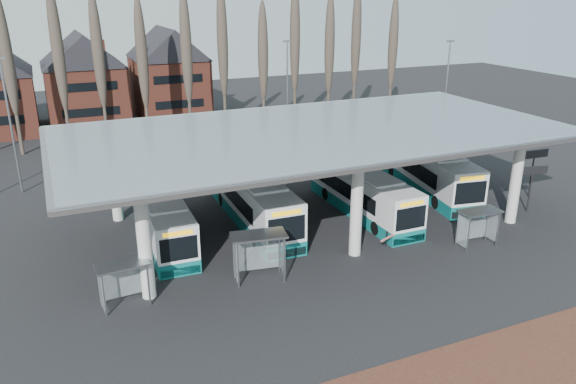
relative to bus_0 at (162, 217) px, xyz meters
name	(u,v)px	position (x,y,z in m)	size (l,w,h in m)	color
ground	(377,272)	(9.84, -9.36, -1.42)	(140.00, 140.00, 0.00)	black
station_canopy	(315,139)	(9.84, -1.36, 4.26)	(32.00, 16.00, 6.34)	silver
poplar_row	(205,51)	(9.84, 23.64, 7.35)	(45.10, 1.10, 14.50)	#473D33
townhouse_row	(37,74)	(-5.91, 34.64, 4.52)	(36.80, 10.30, 12.25)	brown
lamp_post_a	(11,124)	(-8.16, 12.64, 3.91)	(0.80, 0.16, 10.17)	slate
lamp_post_b	(287,92)	(15.84, 16.64, 3.91)	(0.80, 0.16, 10.17)	slate
lamp_post_c	(446,92)	(29.84, 10.64, 3.91)	(0.80, 0.16, 10.17)	slate
bus_0	(162,217)	(0.00, 0.00, 0.00)	(2.71, 10.92, 3.01)	silver
bus_1	(253,199)	(6.12, 0.27, 0.16)	(2.96, 12.16, 3.36)	silver
bus_2	(362,192)	(13.57, -1.37, 0.06)	(2.46, 11.30, 3.14)	silver
bus_3	(426,169)	(20.59, 0.79, 0.19)	(4.59, 12.53, 3.41)	silver
shelter_0	(123,275)	(-3.38, -7.19, 0.26)	(2.58, 1.45, 2.31)	gray
shelter_1	(258,246)	(3.63, -7.35, 0.53)	(3.08, 1.89, 2.68)	gray
shelter_2	(477,220)	(17.12, -8.80, 0.28)	(2.58, 1.38, 2.34)	gray
info_sign_0	(532,174)	(24.30, -5.93, 1.35)	(2.20, 0.53, 3.31)	black
info_sign_1	(534,158)	(26.76, -3.66, 1.61)	(2.43, 0.26, 3.61)	black
barrier	(390,237)	(12.13, -7.06, -0.65)	(1.87, 0.90, 0.99)	black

